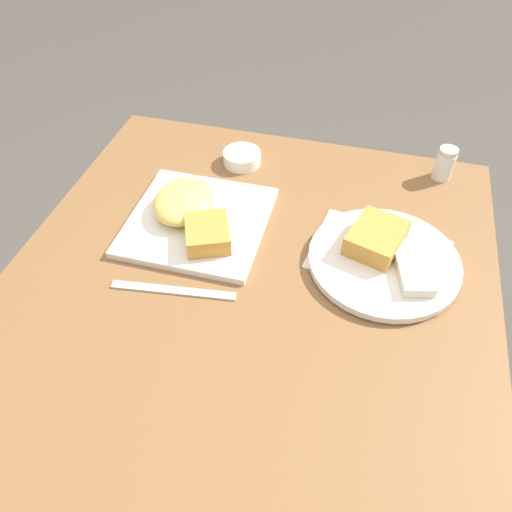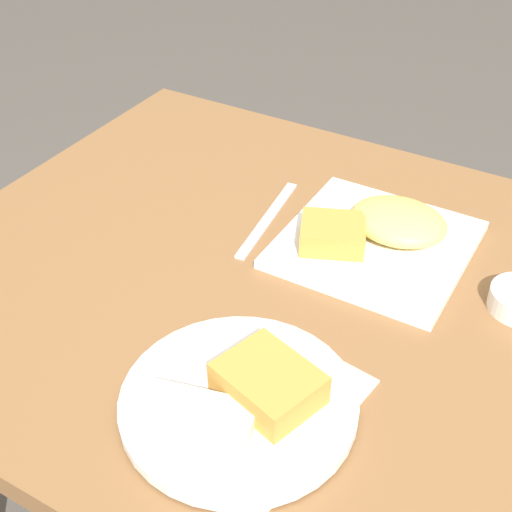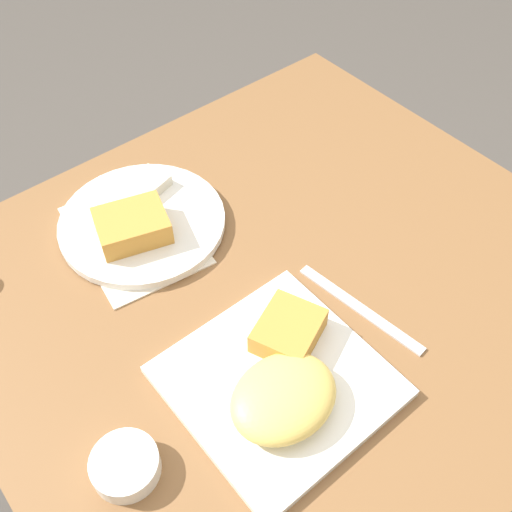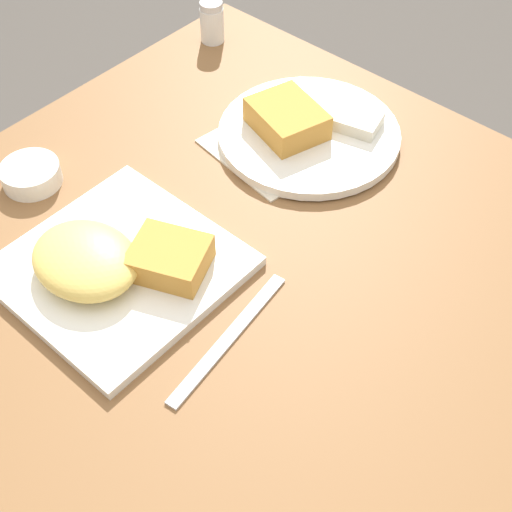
{
  "view_description": "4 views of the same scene",
  "coord_description": "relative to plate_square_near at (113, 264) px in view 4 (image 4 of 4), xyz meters",
  "views": [
    {
      "loc": [
        0.55,
        0.16,
        1.43
      ],
      "look_at": [
        -0.03,
        0.01,
        0.81
      ],
      "focal_mm": 35.0,
      "sensor_mm": 36.0,
      "label": 1
    },
    {
      "loc": [
        -0.4,
        0.69,
        1.4
      ],
      "look_at": [
        -0.02,
        0.02,
        0.81
      ],
      "focal_mm": 50.0,
      "sensor_mm": 36.0,
      "label": 2
    },
    {
      "loc": [
        -0.4,
        -0.42,
        1.49
      ],
      "look_at": [
        -0.03,
        0.03,
        0.81
      ],
      "focal_mm": 42.0,
      "sensor_mm": 36.0,
      "label": 3
    },
    {
      "loc": [
        0.39,
        -0.45,
        1.46
      ],
      "look_at": [
        0.0,
        -0.02,
        0.79
      ],
      "focal_mm": 50.0,
      "sensor_mm": 36.0,
      "label": 4
    }
  ],
  "objects": [
    {
      "name": "ground_plane",
      "position": [
        0.13,
        0.14,
        -0.78
      ],
      "size": [
        8.0,
        8.0,
        0.0
      ],
      "primitive_type": "plane",
      "color": "#4C4742"
    },
    {
      "name": "butter_knife",
      "position": [
        0.17,
        0.02,
        -0.02
      ],
      "size": [
        0.04,
        0.22,
        0.0
      ],
      "rotation": [
        0.0,
        0.0,
        1.7
      ],
      "color": "silver",
      "rests_on": "dining_table"
    },
    {
      "name": "plate_square_near",
      "position": [
        0.0,
        0.0,
        0.0
      ],
      "size": [
        0.26,
        0.26,
        0.06
      ],
      "color": "white",
      "rests_on": "dining_table"
    },
    {
      "name": "salt_shaker",
      "position": [
        -0.28,
        0.47,
        0.01
      ],
      "size": [
        0.04,
        0.04,
        0.07
      ],
      "color": "white",
      "rests_on": "dining_table"
    },
    {
      "name": "dining_table",
      "position": [
        0.13,
        0.14,
        -0.11
      ],
      "size": [
        0.95,
        0.87,
        0.76
      ],
      "color": "brown",
      "rests_on": "ground_plane"
    },
    {
      "name": "sauce_ramekin",
      "position": [
        -0.22,
        0.04,
        -0.01
      ],
      "size": [
        0.08,
        0.08,
        0.03
      ],
      "color": "white",
      "rests_on": "dining_table"
    },
    {
      "name": "plate_oval_far",
      "position": [
        0.01,
        0.37,
        -0.0
      ],
      "size": [
        0.27,
        0.27,
        0.05
      ],
      "color": "white",
      "rests_on": "menu_card"
    },
    {
      "name": "menu_card",
      "position": [
        -0.0,
        0.36,
        -0.02
      ],
      "size": [
        0.21,
        0.27,
        0.0
      ],
      "rotation": [
        0.0,
        0.0,
        -0.14
      ],
      "color": "beige",
      "rests_on": "dining_table"
    }
  ]
}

